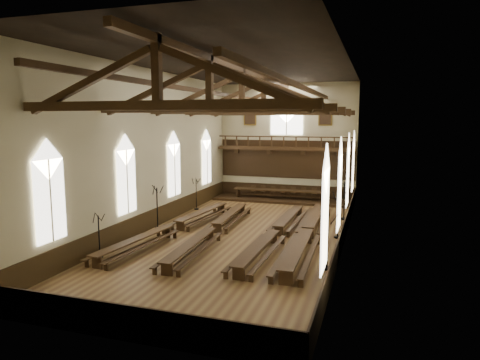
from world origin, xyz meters
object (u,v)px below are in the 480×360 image
object	(u,v)px
candelabrum_left_mid	(157,216)
candelabrum_right_mid	(338,224)
candelabrum_left_far	(196,200)
candelabrum_right_far	(344,207)
candelabrum_right_near	(327,253)
refectory_row_a	(174,226)
refectory_row_c	(276,231)
high_table	(281,191)
candelabrum_left_near	(99,244)
refectory_row_b	(213,229)
dais	(281,200)
refectory_row_d	(307,231)

from	to	relation	value
candelabrum_left_mid	candelabrum_right_mid	bearing A→B (deg)	6.62
candelabrum_left_far	candelabrum_right_far	xyz separation A→B (m)	(11.10, 0.09, 0.10)
candelabrum_right_near	refectory_row_a	bearing A→B (deg)	160.11
refectory_row_c	candelabrum_left_mid	bearing A→B (deg)	178.73
refectory_row_c	candelabrum_right_mid	bearing A→B (deg)	23.44
candelabrum_right_near	high_table	bearing A→B (deg)	109.55
refectory_row_a	candelabrum_left_near	world-z (taller)	candelabrum_left_near
refectory_row_a	high_table	world-z (taller)	high_table
refectory_row_b	candelabrum_left_far	size ratio (longest dim) A/B	5.59
refectory_row_b	candelabrum_right_far	distance (m)	9.90
candelabrum_left_near	candelabrum_right_far	world-z (taller)	candelabrum_right_far
high_table	candelabrum_left_near	size ratio (longest dim) A/B	3.59
candelabrum_left_mid	candelabrum_right_mid	xyz separation A→B (m)	(11.10, 1.29, 0.00)
dais	refectory_row_b	bearing A→B (deg)	-96.53
refectory_row_a	candelabrum_left_mid	distance (m)	1.81
candelabrum_left_mid	candelabrum_left_far	size ratio (longest dim) A/B	1.13
high_table	candelabrum_right_mid	bearing A→B (deg)	-61.28
refectory_row_a	candelabrum_right_mid	xyz separation A→B (m)	(9.54, 2.14, 0.35)
candelabrum_left_far	candelabrum_right_mid	world-z (taller)	candelabrum_right_mid
refectory_row_a	refectory_row_d	size ratio (longest dim) A/B	0.96
refectory_row_d	candelabrum_left_mid	world-z (taller)	candelabrum_left_mid
high_table	candelabrum_right_near	world-z (taller)	candelabrum_right_near
high_table	refectory_row_d	bearing A→B (deg)	-70.55
refectory_row_b	candelabrum_left_mid	bearing A→B (deg)	170.24
refectory_row_d	candelabrum_right_mid	size ratio (longest dim) A/B	5.20
refectory_row_c	candelabrum_left_far	xyz separation A→B (m)	(-7.73, 6.32, 0.25)
high_table	candelabrum_left_mid	world-z (taller)	candelabrum_left_mid
candelabrum_right_near	candelabrum_right_mid	distance (m)	5.60
candelabrum_left_far	candelabrum_right_far	bearing A→B (deg)	0.48
dais	candelabrum_left_far	size ratio (longest dim) A/B	4.59
high_table	candelabrum_right_mid	size ratio (longest dim) A/B	2.93
high_table	refectory_row_b	bearing A→B (deg)	-96.53
refectory_row_c	candelabrum_left_mid	xyz separation A→B (m)	(-7.73, 0.17, 0.34)
refectory_row_b	candelabrum_left_mid	distance (m)	4.12
candelabrum_right_near	candelabrum_right_far	bearing A→B (deg)	90.00
candelabrum_left_far	refectory_row_b	bearing A→B (deg)	-59.41
refectory_row_d	refectory_row_c	bearing A→B (deg)	-170.06
refectory_row_d	candelabrum_right_far	size ratio (longest dim) A/B	5.18
refectory_row_d	candelabrum_left_far	bearing A→B (deg)	147.69
refectory_row_b	candelabrum_left_far	bearing A→B (deg)	120.59
candelabrum_left_near	candelabrum_right_near	bearing A→B (deg)	8.67
dais	candelabrum_right_far	world-z (taller)	candelabrum_right_far
refectory_row_d	dais	distance (m)	12.16
refectory_row_b	candelabrum_right_mid	xyz separation A→B (m)	(7.06, 1.98, 0.35)
refectory_row_d	candelabrum_right_far	bearing A→B (deg)	75.28
high_table	candelabrum_right_far	bearing A→B (deg)	-43.50
refectory_row_d	candelabrum_right_far	xyz separation A→B (m)	(1.60, 6.10, 0.30)
candelabrum_right_near	dais	bearing A→B (deg)	109.55
refectory_row_b	dais	xyz separation A→B (m)	(1.41, 12.30, -0.41)
refectory_row_d	candelabrum_right_mid	world-z (taller)	candelabrum_right_mid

